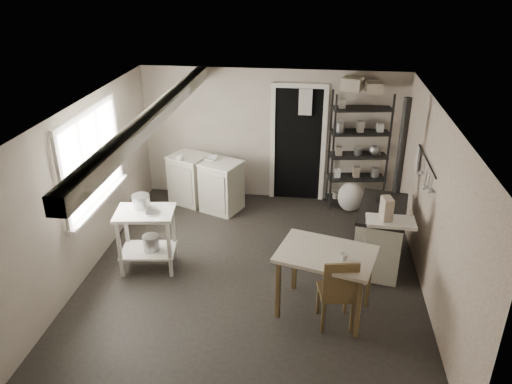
# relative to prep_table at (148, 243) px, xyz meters

# --- Properties ---
(floor) EXTENTS (5.00, 5.00, 0.00)m
(floor) POSITION_rel_prep_table_xyz_m (1.46, 0.03, -0.40)
(floor) COLOR black
(floor) RESTS_ON ground
(ceiling) EXTENTS (5.00, 5.00, 0.00)m
(ceiling) POSITION_rel_prep_table_xyz_m (1.46, 0.03, 1.90)
(ceiling) COLOR white
(ceiling) RESTS_ON wall_back
(wall_back) EXTENTS (4.50, 0.02, 2.30)m
(wall_back) POSITION_rel_prep_table_xyz_m (1.46, 2.53, 0.75)
(wall_back) COLOR #BAAD9E
(wall_back) RESTS_ON ground
(wall_front) EXTENTS (4.50, 0.02, 2.30)m
(wall_front) POSITION_rel_prep_table_xyz_m (1.46, -2.47, 0.75)
(wall_front) COLOR #BAAD9E
(wall_front) RESTS_ON ground
(wall_left) EXTENTS (0.02, 5.00, 2.30)m
(wall_left) POSITION_rel_prep_table_xyz_m (-0.79, 0.03, 0.75)
(wall_left) COLOR #BAAD9E
(wall_left) RESTS_ON ground
(wall_right) EXTENTS (0.02, 5.00, 2.30)m
(wall_right) POSITION_rel_prep_table_xyz_m (3.71, 0.03, 0.75)
(wall_right) COLOR #BAAD9E
(wall_right) RESTS_ON ground
(window) EXTENTS (0.12, 1.76, 1.28)m
(window) POSITION_rel_prep_table_xyz_m (-0.76, 0.23, 1.10)
(window) COLOR white
(window) RESTS_ON wall_left
(doorway) EXTENTS (0.96, 0.10, 2.08)m
(doorway) POSITION_rel_prep_table_xyz_m (1.91, 2.50, 0.60)
(doorway) COLOR white
(doorway) RESTS_ON ground
(ceiling_beam) EXTENTS (0.18, 5.00, 0.18)m
(ceiling_beam) POSITION_rel_prep_table_xyz_m (0.26, 0.03, 1.80)
(ceiling_beam) COLOR white
(ceiling_beam) RESTS_ON ceiling
(wallpaper_panel) EXTENTS (0.01, 5.00, 2.30)m
(wallpaper_panel) POSITION_rel_prep_table_xyz_m (3.70, 0.03, 0.75)
(wallpaper_panel) COLOR #C0AF9C
(wallpaper_panel) RESTS_ON wall_right
(utensil_rail) EXTENTS (0.06, 1.20, 0.44)m
(utensil_rail) POSITION_rel_prep_table_xyz_m (3.65, 0.63, 1.15)
(utensil_rail) COLOR #A8A8AA
(utensil_rail) RESTS_ON wall_right
(prep_table) EXTENTS (0.84, 0.65, 0.88)m
(prep_table) POSITION_rel_prep_table_xyz_m (0.00, 0.00, 0.00)
(prep_table) COLOR white
(prep_table) RESTS_ON ground
(stockpot) EXTENTS (0.25, 0.25, 0.25)m
(stockpot) POSITION_rel_prep_table_xyz_m (-0.08, 0.11, 0.54)
(stockpot) COLOR #A8A8AA
(stockpot) RESTS_ON prep_table
(saucepan) EXTENTS (0.23, 0.23, 0.11)m
(saucepan) POSITION_rel_prep_table_xyz_m (0.13, -0.05, 0.45)
(saucepan) COLOR #A8A8AA
(saucepan) RESTS_ON prep_table
(bucket) EXTENTS (0.27, 0.27, 0.25)m
(bucket) POSITION_rel_prep_table_xyz_m (0.05, 0.00, -0.02)
(bucket) COLOR #A8A8AA
(bucket) RESTS_ON prep_table
(base_cabinets) EXTENTS (1.44, 1.03, 0.87)m
(base_cabinets) POSITION_rel_prep_table_xyz_m (0.37, 2.01, 0.06)
(base_cabinets) COLOR beige
(base_cabinets) RESTS_ON ground
(mixing_bowl) EXTENTS (0.31, 0.31, 0.07)m
(mixing_bowl) POSITION_rel_prep_table_xyz_m (0.48, 1.96, 0.56)
(mixing_bowl) COLOR white
(mixing_bowl) RESTS_ON base_cabinets
(counter_cup) EXTENTS (0.13, 0.13, 0.10)m
(counter_cup) POSITION_rel_prep_table_xyz_m (-0.02, 1.88, 0.57)
(counter_cup) COLOR white
(counter_cup) RESTS_ON base_cabinets
(shelf_rack) EXTENTS (1.00, 0.52, 2.01)m
(shelf_rack) POSITION_rel_prep_table_xyz_m (2.92, 2.34, 0.55)
(shelf_rack) COLOR black
(shelf_rack) RESTS_ON ground
(shelf_jar) EXTENTS (0.10, 0.10, 0.20)m
(shelf_jar) POSITION_rel_prep_table_xyz_m (2.60, 2.39, 0.97)
(shelf_jar) COLOR white
(shelf_jar) RESTS_ON shelf_rack
(storage_box_a) EXTENTS (0.36, 0.34, 0.21)m
(storage_box_a) POSITION_rel_prep_table_xyz_m (2.74, 2.39, 1.61)
(storage_box_a) COLOR #C2B49C
(storage_box_a) RESTS_ON shelf_rack
(storage_box_b) EXTENTS (0.27, 0.25, 0.16)m
(storage_box_b) POSITION_rel_prep_table_xyz_m (3.07, 2.30, 1.59)
(storage_box_b) COLOR #C2B49C
(storage_box_b) RESTS_ON shelf_rack
(stove) EXTENTS (0.81, 1.20, 0.87)m
(stove) POSITION_rel_prep_table_xyz_m (3.17, 0.54, 0.04)
(stove) COLOR beige
(stove) RESTS_ON ground
(stovepipe) EXTENTS (0.13, 0.13, 1.36)m
(stovepipe) POSITION_rel_prep_table_xyz_m (3.39, 1.00, 1.19)
(stovepipe) COLOR black
(stovepipe) RESTS_ON stove
(side_ledge) EXTENTS (0.63, 0.34, 0.95)m
(side_ledge) POSITION_rel_prep_table_xyz_m (3.21, 0.04, 0.03)
(side_ledge) COLOR white
(side_ledge) RESTS_ON ground
(oats_box) EXTENTS (0.16, 0.22, 0.29)m
(oats_box) POSITION_rel_prep_table_xyz_m (3.14, 0.06, 0.61)
(oats_box) COLOR #C2B49C
(oats_box) RESTS_ON side_ledge
(work_table) EXTENTS (1.27, 1.04, 0.84)m
(work_table) POSITION_rel_prep_table_xyz_m (2.41, -0.65, -0.02)
(work_table) COLOR beige
(work_table) RESTS_ON ground
(table_cup) EXTENTS (0.12, 0.12, 0.09)m
(table_cup) POSITION_rel_prep_table_xyz_m (2.60, -0.79, 0.40)
(table_cup) COLOR white
(table_cup) RESTS_ON work_table
(chair) EXTENTS (0.46, 0.47, 0.95)m
(chair) POSITION_rel_prep_table_xyz_m (2.54, -0.85, 0.08)
(chair) COLOR brown
(chair) RESTS_ON ground
(flour_sack) EXTENTS (0.45, 0.39, 0.52)m
(flour_sack) POSITION_rel_prep_table_xyz_m (2.85, 2.11, -0.16)
(flour_sack) COLOR beige
(flour_sack) RESTS_ON ground
(floor_crock) EXTENTS (0.12, 0.12, 0.15)m
(floor_crock) POSITION_rel_prep_table_xyz_m (2.94, 0.00, -0.33)
(floor_crock) COLOR white
(floor_crock) RESTS_ON ground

